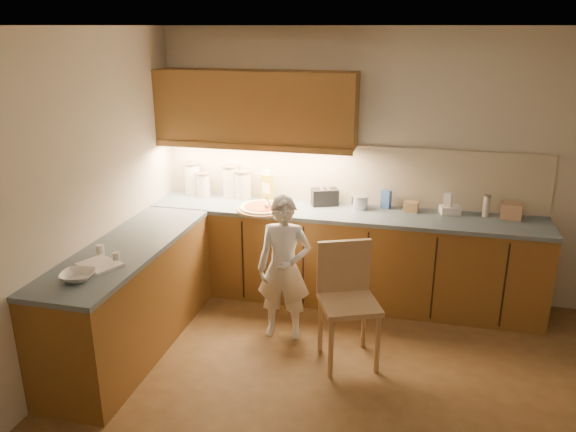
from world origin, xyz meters
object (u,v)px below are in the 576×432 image
object	(u,v)px
pizza_on_board	(263,208)
toaster	(325,197)
child	(284,268)
wooden_chair	(347,294)
oil_jug	(267,186)

from	to	relation	value
pizza_on_board	toaster	world-z (taller)	pizza_on_board
pizza_on_board	toaster	distance (m)	0.63
child	wooden_chair	bearing A→B (deg)	-24.53
wooden_chair	toaster	bearing A→B (deg)	85.82
wooden_chair	toaster	world-z (taller)	toaster
wooden_chair	toaster	size ratio (longest dim) A/B	3.38
child	pizza_on_board	bearing A→B (deg)	115.73
child	oil_jug	bearing A→B (deg)	109.15
oil_jug	pizza_on_board	bearing A→B (deg)	-81.88
child	oil_jug	size ratio (longest dim) A/B	4.03
child	oil_jug	distance (m)	1.15
child	toaster	distance (m)	1.04
child	wooden_chair	world-z (taller)	child
wooden_chair	oil_jug	xyz separation A→B (m)	(-0.99, 1.19, 0.50)
pizza_on_board	toaster	bearing A→B (deg)	29.36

